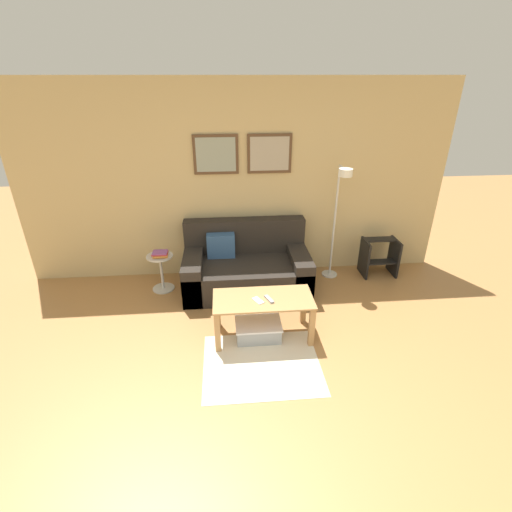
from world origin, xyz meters
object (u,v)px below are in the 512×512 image
(couch, at_px, (246,267))
(book_stack, at_px, (160,254))
(floor_lamp, at_px, (339,209))
(cell_phone, at_px, (258,300))
(step_stool, at_px, (379,256))
(coffee_table, at_px, (263,306))
(remote_control, at_px, (269,299))
(side_table, at_px, (161,269))
(storage_bin, at_px, (258,327))

(couch, bearing_deg, book_stack, -179.61)
(couch, xyz_separation_m, floor_lamp, (1.20, 0.07, 0.75))
(couch, distance_m, cell_phone, 1.13)
(cell_phone, height_order, step_stool, step_stool)
(coffee_table, height_order, step_stool, step_stool)
(book_stack, height_order, remote_control, book_stack)
(coffee_table, relative_size, side_table, 2.12)
(book_stack, bearing_deg, cell_phone, -44.27)
(storage_bin, distance_m, remote_control, 0.41)
(coffee_table, xyz_separation_m, floor_lamp, (1.08, 1.14, 0.65))
(book_stack, bearing_deg, couch, 0.39)
(floor_lamp, relative_size, step_stool, 3.02)
(remote_control, distance_m, step_stool, 2.14)
(floor_lamp, relative_size, cell_phone, 11.12)
(floor_lamp, xyz_separation_m, cell_phone, (-1.14, -1.18, -0.55))
(couch, distance_m, remote_control, 1.14)
(storage_bin, distance_m, cell_phone, 0.39)
(book_stack, relative_size, remote_control, 1.37)
(floor_lamp, relative_size, side_table, 3.18)
(floor_lamp, bearing_deg, book_stack, -178.05)
(couch, xyz_separation_m, storage_bin, (0.06, -1.05, -0.18))
(cell_phone, bearing_deg, book_stack, 106.40)
(side_table, relative_size, book_stack, 2.39)
(coffee_table, relative_size, book_stack, 5.06)
(floor_lamp, distance_m, remote_control, 1.65)
(side_table, height_order, remote_control, remote_control)
(storage_bin, xyz_separation_m, side_table, (-1.16, 1.07, 0.20))
(couch, height_order, storage_bin, couch)
(floor_lamp, distance_m, step_stool, 1.02)
(step_stool, bearing_deg, book_stack, -176.59)
(floor_lamp, xyz_separation_m, remote_control, (-1.03, -1.18, -0.54))
(floor_lamp, height_order, cell_phone, floor_lamp)
(coffee_table, relative_size, step_stool, 2.01)
(step_stool, bearing_deg, remote_control, -143.25)
(side_table, bearing_deg, couch, -0.76)
(coffee_table, xyz_separation_m, book_stack, (-1.19, 1.06, 0.14))
(coffee_table, xyz_separation_m, step_stool, (1.76, 1.24, -0.10))
(coffee_table, height_order, book_stack, book_stack)
(storage_bin, height_order, floor_lamp, floor_lamp)
(coffee_table, bearing_deg, cell_phone, -143.94)
(floor_lamp, height_order, side_table, floor_lamp)
(cell_phone, distance_m, step_stool, 2.24)
(couch, height_order, step_stool, couch)
(floor_lamp, xyz_separation_m, book_stack, (-2.27, -0.08, -0.50))
(couch, distance_m, book_stack, 1.11)
(remote_control, bearing_deg, couch, 76.94)
(coffee_table, height_order, remote_control, remote_control)
(couch, xyz_separation_m, step_stool, (1.88, 0.17, -0.00))
(couch, xyz_separation_m, cell_phone, (0.05, -1.11, 0.20))
(side_table, xyz_separation_m, step_stool, (2.97, 0.15, -0.02))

